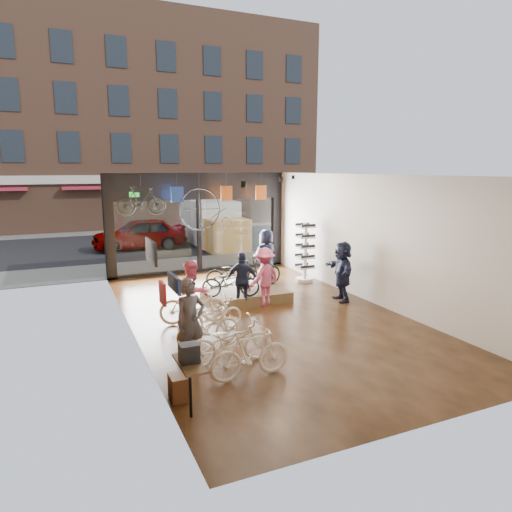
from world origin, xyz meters
TOP-DOWN VIEW (x-y plane):
  - ground_plane at (0.00, 0.00)m, footprint 7.00×12.00m
  - ceiling at (0.00, 0.00)m, footprint 7.00×12.00m
  - wall_left at (-3.52, 0.00)m, footprint 0.04×12.00m
  - wall_right at (3.52, 0.00)m, footprint 0.04×12.00m
  - wall_back at (0.00, -6.02)m, footprint 7.00×0.04m
  - storefront at (0.00, 6.00)m, footprint 7.00×0.26m
  - exit_sign at (-2.40, 5.88)m, footprint 0.35×0.06m
  - street_road at (0.00, 15.00)m, footprint 30.00×18.00m
  - sidewalk_near at (0.00, 7.20)m, footprint 30.00×2.40m
  - sidewalk_far at (0.00, 19.00)m, footprint 30.00×2.00m
  - opposite_building at (0.00, 21.50)m, footprint 26.00×5.00m
  - street_car at (-1.29, 12.00)m, footprint 4.55×1.83m
  - box_truck at (2.34, 11.00)m, footprint 1.99×5.97m
  - floor_bike_1 at (-1.81, -3.33)m, footprint 1.64×0.52m
  - floor_bike_2 at (-1.94, -2.57)m, footprint 1.86×0.74m
  - floor_bike_3 at (-2.04, -1.45)m, footprint 1.56×0.56m
  - floor_bike_4 at (-1.68, -0.67)m, footprint 1.70×0.84m
  - floor_bike_5 at (-1.94, 0.12)m, footprint 1.81×0.85m
  - display_platform at (0.16, 1.68)m, footprint 2.40×1.80m
  - display_bike_left at (-0.54, 1.10)m, footprint 1.77×1.07m
  - display_bike_mid at (0.70, 1.78)m, footprint 1.72×0.85m
  - display_bike_right at (-0.08, 2.16)m, footprint 1.77×0.97m
  - customer_0 at (-2.67, -2.24)m, footprint 0.75×0.59m
  - customer_1 at (-2.07, -0.36)m, footprint 1.04×0.92m
  - customer_2 at (-0.25, 0.91)m, footprint 1.02×0.82m
  - customer_3 at (0.40, 0.85)m, footprint 1.27×0.99m
  - customer_4 at (1.67, 3.42)m, footprint 1.04×0.82m
  - customer_5 at (2.77, 0.36)m, footprint 0.90×1.77m
  - sunglasses_rack at (2.95, 2.94)m, footprint 0.72×0.64m
  - wall_merch at (-3.38, -3.50)m, footprint 0.40×2.40m
  - penny_farthing at (-0.05, 4.61)m, footprint 1.87×0.06m
  - hung_bike at (-2.45, 4.20)m, footprint 1.59×0.48m
  - jersey_left at (-1.00, 5.20)m, footprint 0.45×0.03m
  - jersey_mid at (0.86, 5.20)m, footprint 0.45×0.03m
  - jersey_right at (2.27, 5.20)m, footprint 0.45×0.03m

SIDE VIEW (x-z plane):
  - ground_plane at x=0.00m, z-range -0.04..0.00m
  - street_road at x=0.00m, z-range -0.02..0.00m
  - sidewalk_near at x=0.00m, z-range 0.00..0.12m
  - sidewalk_far at x=0.00m, z-range 0.00..0.12m
  - display_platform at x=0.16m, z-range 0.00..0.30m
  - floor_bike_4 at x=-1.68m, z-range 0.00..0.86m
  - floor_bike_3 at x=-2.04m, z-range 0.00..0.92m
  - floor_bike_2 at x=-1.94m, z-range 0.00..0.96m
  - floor_bike_1 at x=-1.81m, z-range 0.00..0.98m
  - floor_bike_5 at x=-1.94m, z-range 0.00..1.05m
  - display_bike_left at x=-0.54m, z-range 0.30..1.18m
  - display_bike_right at x=-0.08m, z-range 0.30..1.18m
  - street_car at x=-1.29m, z-range 0.00..1.55m
  - display_bike_mid at x=0.70m, z-range 0.30..1.29m
  - customer_2 at x=-0.25m, z-range 0.00..1.62m
  - customer_3 at x=0.40m, z-range 0.00..1.72m
  - customer_1 at x=-2.07m, z-range 0.00..1.77m
  - customer_0 at x=-2.67m, z-range 0.00..1.80m
  - customer_5 at x=2.77m, z-range 0.00..1.83m
  - customer_4 at x=1.67m, z-range 0.00..1.86m
  - sunglasses_rack at x=2.95m, z-range 0.00..2.09m
  - box_truck at x=2.34m, z-range 0.00..2.35m
  - wall_merch at x=-3.38m, z-range 0.00..2.60m
  - wall_left at x=-3.52m, z-range 0.00..3.80m
  - wall_right at x=3.52m, z-range 0.00..3.80m
  - wall_back at x=0.00m, z-range 0.00..3.80m
  - storefront at x=0.00m, z-range 0.00..3.80m
  - penny_farthing at x=-0.05m, z-range 1.75..3.25m
  - hung_bike at x=-2.45m, z-range 2.45..3.40m
  - exit_sign at x=-2.40m, z-range 2.96..3.14m
  - jersey_left at x=-1.00m, z-range 2.77..3.32m
  - jersey_mid at x=0.86m, z-range 2.77..3.32m
  - jersey_right at x=2.27m, z-range 2.77..3.32m
  - ceiling at x=0.00m, z-range 3.80..3.84m
  - opposite_building at x=0.00m, z-range 0.00..14.00m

